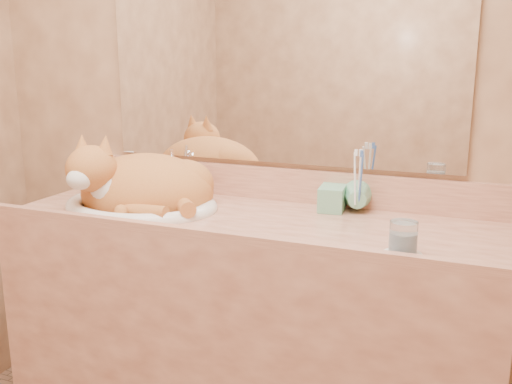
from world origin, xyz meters
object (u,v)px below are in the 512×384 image
at_px(vanity_counter, 248,337).
at_px(cat, 139,183).
at_px(soap_dispenser, 330,187).
at_px(toothbrush_cup, 357,201).
at_px(water_glass, 403,238).
at_px(sink_basin, 140,184).

relative_size(vanity_counter, cat, 3.35).
xyz_separation_m(cat, soap_dispenser, (0.64, 0.15, 0.01)).
bearing_deg(vanity_counter, toothbrush_cup, 26.76).
xyz_separation_m(toothbrush_cup, water_glass, (0.20, -0.36, 0.01)).
bearing_deg(water_glass, toothbrush_cup, 119.02).
height_order(vanity_counter, sink_basin, sink_basin).
distance_m(vanity_counter, cat, 0.65).
distance_m(soap_dispenser, toothbrush_cup, 0.10).
relative_size(sink_basin, cat, 1.12).
relative_size(soap_dispenser, toothbrush_cup, 1.84).
xyz_separation_m(sink_basin, toothbrush_cup, (0.72, 0.18, -0.04)).
height_order(soap_dispenser, water_glass, soap_dispenser).
xyz_separation_m(vanity_counter, cat, (-0.40, -0.02, 0.51)).
height_order(soap_dispenser, toothbrush_cup, soap_dispenser).
height_order(vanity_counter, soap_dispenser, soap_dispenser).
bearing_deg(soap_dispenser, sink_basin, -172.10).
height_order(vanity_counter, toothbrush_cup, toothbrush_cup).
distance_m(vanity_counter, toothbrush_cup, 0.59).
xyz_separation_m(cat, water_glass, (0.92, -0.18, -0.03)).
bearing_deg(toothbrush_cup, cat, -166.05).
bearing_deg(water_glass, cat, 168.98).
bearing_deg(cat, sink_basin, -34.13).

